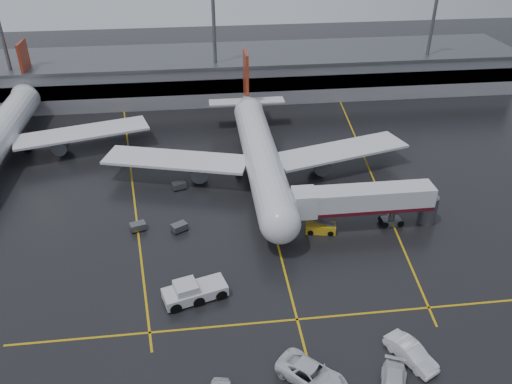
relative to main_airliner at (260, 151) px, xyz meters
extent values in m
plane|color=black|center=(0.00, -9.70, -4.21)|extent=(220.00, 220.00, 0.00)
cube|color=gold|center=(0.00, -9.70, -4.20)|extent=(0.25, 90.00, 0.02)
cube|color=gold|center=(0.00, -31.70, -4.20)|extent=(60.00, 0.25, 0.02)
cube|color=gold|center=(-20.00, 0.30, -4.20)|extent=(9.99, 69.35, 0.02)
cube|color=gold|center=(18.00, 0.30, -4.20)|extent=(7.57, 69.64, 0.02)
cube|color=gray|center=(0.00, 38.30, -0.21)|extent=(120.00, 18.00, 8.00)
cube|color=black|center=(0.00, 29.50, 0.29)|extent=(120.00, 0.40, 3.00)
cube|color=#595B60|center=(0.00, 38.30, 4.09)|extent=(122.00, 19.00, 0.60)
cylinder|color=#595B60|center=(-45.00, 32.30, 8.29)|extent=(0.70, 0.70, 25.00)
cylinder|color=#595B60|center=(-5.00, 32.30, 8.29)|extent=(0.70, 0.70, 25.00)
cylinder|color=#595B60|center=(40.00, 32.30, 8.29)|extent=(0.70, 0.70, 25.00)
cylinder|color=silver|center=(0.00, -1.70, -0.01)|extent=(5.20, 36.00, 5.20)
sphere|color=silver|center=(0.00, -19.70, -0.01)|extent=(5.20, 5.20, 5.20)
cone|color=silver|center=(0.00, 19.30, 0.59)|extent=(4.94, 8.00, 4.94)
cube|color=maroon|center=(0.00, 20.30, 5.49)|extent=(0.50, 5.50, 8.50)
cube|color=silver|center=(0.00, 19.30, 0.79)|extent=(14.00, 3.00, 0.25)
cube|color=silver|center=(-13.00, 0.30, -0.81)|extent=(22.80, 11.83, 0.40)
cube|color=silver|center=(13.00, 0.30, -0.81)|extent=(22.80, 11.83, 0.40)
cylinder|color=#595B60|center=(-9.50, -0.70, -2.21)|extent=(2.60, 4.50, 2.60)
cylinder|color=#595B60|center=(9.50, -0.70, -2.21)|extent=(2.60, 4.50, 2.60)
cylinder|color=#595B60|center=(0.00, -16.70, -3.21)|extent=(0.56, 0.56, 2.00)
cylinder|color=#595B60|center=(-3.20, 1.30, -3.21)|extent=(0.56, 0.56, 2.00)
cylinder|color=#595B60|center=(3.20, 1.30, -3.21)|extent=(0.56, 0.56, 2.00)
cylinder|color=black|center=(0.00, -16.70, -3.76)|extent=(0.40, 1.10, 1.10)
cylinder|color=black|center=(-3.20, 1.30, -3.66)|extent=(1.00, 1.40, 1.40)
cylinder|color=black|center=(3.20, 1.30, -3.66)|extent=(1.00, 1.40, 1.40)
cone|color=silver|center=(-42.00, 31.30, 0.59)|extent=(4.94, 8.00, 4.94)
cube|color=maroon|center=(-42.00, 32.30, 5.49)|extent=(0.50, 5.50, 8.50)
cube|color=silver|center=(-42.00, 31.30, 0.79)|extent=(14.00, 3.00, 0.25)
cube|color=silver|center=(-29.00, 12.30, -0.81)|extent=(22.80, 11.83, 0.40)
cylinder|color=#595B60|center=(-32.50, 11.30, -2.21)|extent=(2.60, 4.50, 2.60)
cylinder|color=#595B60|center=(-38.80, 13.30, -3.21)|extent=(0.56, 0.56, 2.00)
cylinder|color=black|center=(-38.80, 13.30, -3.66)|extent=(1.00, 1.40, 1.40)
cube|color=silver|center=(12.00, -15.70, 0.19)|extent=(18.00, 3.20, 3.00)
cube|color=#4E0D18|center=(12.00, -15.70, -1.11)|extent=(18.00, 3.30, 0.50)
cube|color=silver|center=(3.80, -15.70, 0.19)|extent=(3.00, 3.40, 3.30)
cylinder|color=#595B60|center=(16.00, -15.70, -2.71)|extent=(0.80, 0.80, 3.00)
cube|color=#595B60|center=(16.00, -15.70, -3.76)|extent=(2.60, 1.60, 0.90)
cylinder|color=#595B60|center=(21.00, -15.70, -2.21)|extent=(2.40, 2.40, 4.00)
cylinder|color=black|center=(14.90, -15.70, -3.76)|extent=(0.90, 1.80, 0.90)
cylinder|color=black|center=(17.10, -15.70, -3.76)|extent=(0.90, 1.80, 0.90)
cube|color=silver|center=(-10.69, -27.08, -3.31)|extent=(7.52, 4.67, 1.20)
cube|color=silver|center=(-11.65, -27.37, -2.31)|extent=(2.98, 2.98, 1.00)
cube|color=black|center=(-11.65, -27.37, -2.31)|extent=(2.69, 2.69, 0.90)
cylinder|color=black|center=(-13.19, -27.82, -3.66)|extent=(2.10, 3.25, 1.30)
cylinder|color=black|center=(-10.69, -27.08, -3.66)|extent=(2.10, 3.25, 1.30)
cylinder|color=black|center=(-8.19, -26.35, -3.66)|extent=(2.10, 3.25, 1.30)
cube|color=gold|center=(6.06, -16.34, -3.61)|extent=(4.19, 2.38, 1.21)
cube|color=#595B60|center=(6.06, -16.34, -2.45)|extent=(3.92, 1.70, 1.38)
cylinder|color=black|center=(4.77, -16.08, -3.88)|extent=(1.11, 1.98, 0.77)
cylinder|color=black|center=(7.35, -16.59, -3.88)|extent=(1.11, 1.98, 0.77)
imported|color=white|center=(-0.17, -39.66, -3.26)|extent=(7.10, 7.07, 1.91)
imported|color=white|center=(9.88, -38.27, -3.28)|extent=(4.25, 5.92, 1.86)
cube|color=#595B60|center=(-12.55, -13.87, -3.56)|extent=(2.38, 2.13, 0.90)
cylinder|color=black|center=(-13.00, -14.70, -4.03)|extent=(0.40, 0.20, 0.40)
cylinder|color=black|center=(-11.61, -13.90, -4.03)|extent=(0.40, 0.20, 0.40)
cylinder|color=black|center=(-13.50, -13.83, -4.03)|extent=(0.40, 0.20, 0.40)
cylinder|color=black|center=(-12.11, -13.03, -4.03)|extent=(0.40, 0.20, 0.40)
cube|color=#595B60|center=(-18.04, -13.04, -3.56)|extent=(2.30, 1.84, 0.90)
cylinder|color=black|center=(-18.65, -13.76, -4.03)|extent=(0.40, 0.20, 0.40)
cylinder|color=black|center=(-17.13, -13.28, -4.03)|extent=(0.40, 0.20, 0.40)
cylinder|color=black|center=(-18.95, -12.80, -4.03)|extent=(0.40, 0.20, 0.40)
cylinder|color=black|center=(-17.42, -12.33, -4.03)|extent=(0.40, 0.20, 0.40)
cube|color=#595B60|center=(-12.68, -2.83, -3.56)|extent=(2.32, 1.90, 0.90)
cylinder|color=black|center=(-13.27, -3.57, -4.03)|extent=(0.40, 0.20, 0.40)
cylinder|color=black|center=(-11.76, -3.03, -4.03)|extent=(0.40, 0.20, 0.40)
cylinder|color=black|center=(-13.60, -2.63, -4.03)|extent=(0.40, 0.20, 0.40)
cylinder|color=black|center=(-12.10, -2.09, -4.03)|extent=(0.40, 0.20, 0.40)
camera|label=1|loc=(-9.08, -70.22, 35.51)|focal=35.77mm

